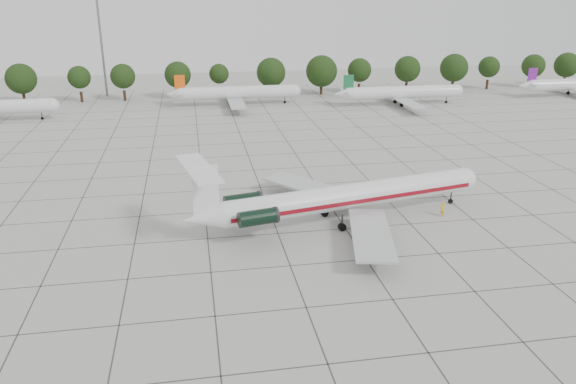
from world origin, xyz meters
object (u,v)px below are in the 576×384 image
object	(u,v)px
ground_crew	(442,209)
bg_airliner_d	(402,93)
floodlight_mast	(101,39)
bg_airliner_c	(237,93)
main_airliner	(338,198)

from	to	relation	value
ground_crew	bg_airliner_d	size ratio (longest dim) A/B	0.07
bg_airliner_d	floodlight_mast	bearing A→B (deg)	161.39
ground_crew	bg_airliner_c	size ratio (longest dim) A/B	0.07
ground_crew	floodlight_mast	size ratio (longest dim) A/B	0.07
main_airliner	bg_airliner_c	xyz separation A→B (m)	(-5.42, 72.76, -0.27)
main_airliner	bg_airliner_c	world-z (taller)	main_airliner
bg_airliner_c	bg_airliner_d	bearing A→B (deg)	-9.59
ground_crew	bg_airliner_d	distance (m)	69.52
bg_airliner_d	main_airliner	bearing A→B (deg)	-116.57
bg_airliner_d	floodlight_mast	world-z (taller)	floodlight_mast
ground_crew	floodlight_mast	xyz separation A→B (m)	(-50.72, 90.36, 13.36)
bg_airliner_c	bg_airliner_d	world-z (taller)	same
bg_airliner_c	floodlight_mast	distance (m)	38.17
main_airliner	bg_airliner_c	bearing A→B (deg)	82.03
bg_airliner_d	floodlight_mast	size ratio (longest dim) A/B	1.11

